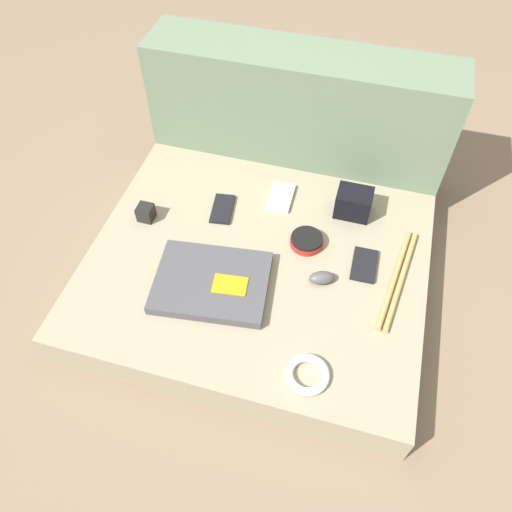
{
  "coord_description": "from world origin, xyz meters",
  "views": [
    {
      "loc": [
        0.23,
        -0.82,
        1.21
      ],
      "look_at": [
        0.0,
        0.0,
        0.13
      ],
      "focal_mm": 35.0,
      "sensor_mm": 36.0,
      "label": 1
    }
  ],
  "objects_px": {
    "computer_mouse": "(322,278)",
    "camera_pouch": "(353,203)",
    "phone_silver": "(364,265)",
    "phone_black": "(281,197)",
    "speaker_puck": "(307,241)",
    "charger_brick": "(146,213)",
    "phone_small": "(223,209)",
    "laptop": "(212,282)"
  },
  "relations": [
    {
      "from": "phone_small",
      "to": "camera_pouch",
      "type": "distance_m",
      "value": 0.39
    },
    {
      "from": "phone_black",
      "to": "computer_mouse",
      "type": "bearing_deg",
      "value": -58.45
    },
    {
      "from": "phone_black",
      "to": "camera_pouch",
      "type": "xyz_separation_m",
      "value": [
        0.22,
        0.0,
        0.04
      ]
    },
    {
      "from": "phone_silver",
      "to": "camera_pouch",
      "type": "height_order",
      "value": "camera_pouch"
    },
    {
      "from": "charger_brick",
      "to": "phone_silver",
      "type": "bearing_deg",
      "value": -0.32
    },
    {
      "from": "computer_mouse",
      "to": "camera_pouch",
      "type": "relative_size",
      "value": 0.76
    },
    {
      "from": "speaker_puck",
      "to": "camera_pouch",
      "type": "xyz_separation_m",
      "value": [
        0.11,
        0.16,
        0.03
      ]
    },
    {
      "from": "charger_brick",
      "to": "speaker_puck",
      "type": "bearing_deg",
      "value": 3.79
    },
    {
      "from": "charger_brick",
      "to": "computer_mouse",
      "type": "bearing_deg",
      "value": -8.94
    },
    {
      "from": "computer_mouse",
      "to": "phone_small",
      "type": "relative_size",
      "value": 0.64
    },
    {
      "from": "phone_black",
      "to": "camera_pouch",
      "type": "height_order",
      "value": "camera_pouch"
    },
    {
      "from": "speaker_puck",
      "to": "phone_small",
      "type": "bearing_deg",
      "value": 167.37
    },
    {
      "from": "camera_pouch",
      "to": "phone_small",
      "type": "bearing_deg",
      "value": -165.58
    },
    {
      "from": "laptop",
      "to": "charger_brick",
      "type": "bearing_deg",
      "value": 139.08
    },
    {
      "from": "charger_brick",
      "to": "phone_small",
      "type": "bearing_deg",
      "value": 24.13
    },
    {
      "from": "laptop",
      "to": "computer_mouse",
      "type": "xyz_separation_m",
      "value": [
        0.28,
        0.09,
        0.0
      ]
    },
    {
      "from": "speaker_puck",
      "to": "charger_brick",
      "type": "relative_size",
      "value": 1.98
    },
    {
      "from": "computer_mouse",
      "to": "charger_brick",
      "type": "distance_m",
      "value": 0.55
    },
    {
      "from": "computer_mouse",
      "to": "phone_black",
      "type": "distance_m",
      "value": 0.33
    },
    {
      "from": "computer_mouse",
      "to": "camera_pouch",
      "type": "distance_m",
      "value": 0.28
    },
    {
      "from": "computer_mouse",
      "to": "speaker_puck",
      "type": "distance_m",
      "value": 0.14
    },
    {
      "from": "phone_silver",
      "to": "charger_brick",
      "type": "relative_size",
      "value": 2.35
    },
    {
      "from": "computer_mouse",
      "to": "camera_pouch",
      "type": "height_order",
      "value": "camera_pouch"
    },
    {
      "from": "camera_pouch",
      "to": "charger_brick",
      "type": "distance_m",
      "value": 0.61
    },
    {
      "from": "speaker_puck",
      "to": "phone_small",
      "type": "relative_size",
      "value": 0.77
    },
    {
      "from": "phone_silver",
      "to": "phone_black",
      "type": "bearing_deg",
      "value": 144.64
    },
    {
      "from": "laptop",
      "to": "charger_brick",
      "type": "height_order",
      "value": "charger_brick"
    },
    {
      "from": "laptop",
      "to": "phone_black",
      "type": "relative_size",
      "value": 2.73
    },
    {
      "from": "laptop",
      "to": "speaker_puck",
      "type": "xyz_separation_m",
      "value": [
        0.21,
        0.21,
        -0.0
      ]
    },
    {
      "from": "phone_silver",
      "to": "phone_small",
      "type": "bearing_deg",
      "value": 166.62
    },
    {
      "from": "phone_black",
      "to": "charger_brick",
      "type": "height_order",
      "value": "charger_brick"
    },
    {
      "from": "camera_pouch",
      "to": "charger_brick",
      "type": "relative_size",
      "value": 2.16
    },
    {
      "from": "phone_small",
      "to": "camera_pouch",
      "type": "height_order",
      "value": "camera_pouch"
    },
    {
      "from": "computer_mouse",
      "to": "phone_black",
      "type": "xyz_separation_m",
      "value": [
        -0.18,
        0.28,
        -0.01
      ]
    },
    {
      "from": "phone_small",
      "to": "speaker_puck",
      "type": "bearing_deg",
      "value": -20.78
    },
    {
      "from": "charger_brick",
      "to": "laptop",
      "type": "bearing_deg",
      "value": -33.84
    },
    {
      "from": "camera_pouch",
      "to": "charger_brick",
      "type": "height_order",
      "value": "camera_pouch"
    },
    {
      "from": "phone_silver",
      "to": "charger_brick",
      "type": "bearing_deg",
      "value": 178.59
    },
    {
      "from": "camera_pouch",
      "to": "charger_brick",
      "type": "xyz_separation_m",
      "value": [
        -0.58,
        -0.19,
        -0.02
      ]
    },
    {
      "from": "computer_mouse",
      "to": "camera_pouch",
      "type": "bearing_deg",
      "value": 60.82
    },
    {
      "from": "computer_mouse",
      "to": "phone_small",
      "type": "bearing_deg",
      "value": 130.96
    },
    {
      "from": "phone_black",
      "to": "speaker_puck",
      "type": "bearing_deg",
      "value": -55.9
    }
  ]
}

